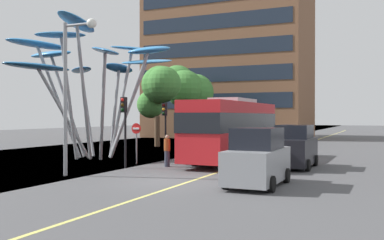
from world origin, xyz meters
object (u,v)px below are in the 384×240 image
car_parked_mid (295,148)px  pedestrian (167,151)px  traffic_light_kerb_far (165,118)px  traffic_light_island_mid (180,116)px  street_lamp (73,76)px  car_parked_near (257,159)px  red_bus (233,127)px  leaf_sculpture (87,60)px  no_entry_sign (136,137)px  traffic_light_opposite (227,117)px  traffic_light_kerb_near (124,117)px

car_parked_mid → pedestrian: 6.79m
traffic_light_kerb_far → pedestrian: bearing=-60.6°
traffic_light_island_mid → street_lamp: 10.71m
traffic_light_island_mid → street_lamp: bearing=-91.7°
car_parked_near → pedestrian: bearing=145.1°
traffic_light_kerb_far → pedestrian: 4.34m
street_lamp → red_bus: bearing=63.4°
leaf_sculpture → street_lamp: (4.84, -7.38, -1.81)m
traffic_light_kerb_far → pedestrian: size_ratio=2.06×
traffic_light_kerb_far → street_lamp: street_lamp is taller
red_bus → car_parked_mid: (3.99, -1.72, -1.00)m
leaf_sculpture → traffic_light_kerb_far: bearing=12.8°
traffic_light_kerb_far → no_entry_sign: size_ratio=1.53×
traffic_light_island_mid → pedestrian: size_ratio=2.19×
red_bus → traffic_light_kerb_far: size_ratio=3.16×
traffic_light_kerb_far → car_parked_mid: bearing=-7.7°
red_bus → traffic_light_opposite: red_bus is taller
red_bus → street_lamp: size_ratio=1.59×
red_bus → pedestrian: bearing=-120.3°
car_parked_near → pedestrian: 7.59m
car_parked_near → street_lamp: street_lamp is taller
street_lamp → leaf_sculpture: bearing=123.3°
car_parked_near → street_lamp: 9.15m
pedestrian → traffic_light_island_mid: bearing=109.0°
traffic_light_kerb_near → pedestrian: 2.95m
leaf_sculpture → traffic_light_kerb_near: leaf_sculpture is taller
car_parked_near → car_parked_mid: bearing=88.7°
traffic_light_opposite → no_entry_sign: bearing=-91.9°
leaf_sculpture → traffic_light_opposite: 13.89m
leaf_sculpture → traffic_light_kerb_far: leaf_sculpture is taller
leaf_sculpture → car_parked_mid: size_ratio=2.63×
red_bus → traffic_light_kerb_near: (-4.08, -5.63, 0.63)m
car_parked_mid → street_lamp: (-8.57, -7.41, 3.50)m
traffic_light_island_mid → traffic_light_opposite: traffic_light_island_mid is taller
traffic_light_kerb_near → pedestrian: bearing=42.5°
leaf_sculpture → traffic_light_island_mid: bearing=31.6°
red_bus → leaf_sculpture: size_ratio=1.04×
car_parked_mid → no_entry_sign: 8.82m
traffic_light_kerb_far → traffic_light_island_mid: size_ratio=0.94×
leaf_sculpture → car_parked_near: 15.77m
street_lamp → no_entry_sign: bearing=90.4°
traffic_light_opposite → car_parked_near: traffic_light_opposite is taller
leaf_sculpture → traffic_light_opposite: leaf_sculpture is taller
car_parked_near → traffic_light_island_mid: bearing=129.5°
car_parked_mid → no_entry_sign: size_ratio=1.77×
traffic_light_opposite → traffic_light_kerb_far: bearing=-91.0°
traffic_light_kerb_near → traffic_light_kerb_far: size_ratio=1.05×
traffic_light_opposite → car_parked_near: bearing=-67.2°
car_parked_near → pedestrian: size_ratio=2.35×
traffic_light_island_mid → traffic_light_kerb_far: bearing=-92.1°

